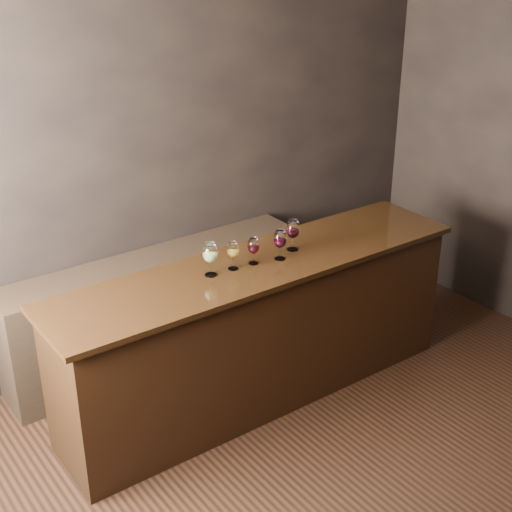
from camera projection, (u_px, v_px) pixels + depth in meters
room_shell at (329, 210)px, 3.12m from camera, size 5.02×4.52×2.81m
bar_counter at (260, 333)px, 4.73m from camera, size 2.77×0.62×0.97m
bar_top at (260, 265)px, 4.52m from camera, size 2.87×0.69×0.04m
back_bar_shelf at (158, 308)px, 5.18m from camera, size 2.28×0.40×0.82m
glass_white at (210, 254)px, 4.28m from camera, size 0.09×0.09×0.21m
glass_amber at (233, 251)px, 4.37m from camera, size 0.08×0.08×0.18m
glass_red_a at (253, 246)px, 4.44m from camera, size 0.07×0.07×0.17m
glass_red_b at (280, 240)px, 4.50m from camera, size 0.08×0.08×0.20m
glass_red_c at (293, 230)px, 4.62m from camera, size 0.09×0.09×0.21m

